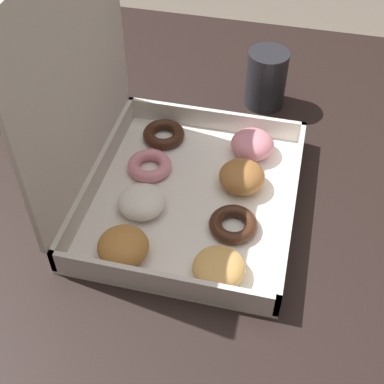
% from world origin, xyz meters
% --- Properties ---
extents(ground_plane, '(8.00, 8.00, 0.00)m').
position_xyz_m(ground_plane, '(0.00, 0.00, 0.00)').
color(ground_plane, '#6B6054').
extents(dining_table, '(1.14, 0.78, 0.71)m').
position_xyz_m(dining_table, '(0.00, 0.00, 0.61)').
color(dining_table, black).
rests_on(dining_table, ground_plane).
extents(donut_box, '(0.36, 0.33, 0.38)m').
position_xyz_m(donut_box, '(-0.02, 0.01, 0.78)').
color(donut_box, silver).
rests_on(donut_box, dining_table).
extents(coffee_mug, '(0.07, 0.07, 0.11)m').
position_xyz_m(coffee_mug, '(0.27, -0.11, 0.76)').
color(coffee_mug, '#232328').
rests_on(coffee_mug, dining_table).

